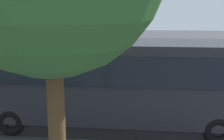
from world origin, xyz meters
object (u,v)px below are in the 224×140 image
at_px(spectator_far_right, 60,81).
at_px(stunt_motorcycle, 100,68).
at_px(tour_bus, 114,85).
at_px(parked_motorcycle_silver, 112,97).
at_px(spectator_centre, 105,82).
at_px(traffic_cone, 138,74).
at_px(spectator_far_left, 152,83).
at_px(parked_motorcycle_dark, 185,98).
at_px(spectator_right, 82,81).
at_px(spectator_left, 129,81).

distance_m(spectator_far_right, stunt_motorcycle, 5.07).
relative_size(spectator_far_right, stunt_motorcycle, 0.88).
distance_m(tour_bus, parked_motorcycle_silver, 2.55).
relative_size(spectator_centre, parked_motorcycle_silver, 0.85).
relative_size(tour_bus, traffic_cone, 16.12).
distance_m(spectator_far_left, traffic_cone, 4.85).
height_order(parked_motorcycle_silver, stunt_motorcycle, stunt_motorcycle).
distance_m(spectator_centre, parked_motorcycle_dark, 3.70).
relative_size(spectator_centre, traffic_cone, 2.77).
bearing_deg(spectator_right, stunt_motorcycle, -94.04).
bearing_deg(spectator_far_left, tour_bus, 60.39).
distance_m(spectator_left, traffic_cone, 4.88).
bearing_deg(tour_bus, parked_motorcycle_silver, -84.55).
bearing_deg(traffic_cone, stunt_motorcycle, -1.44).
bearing_deg(spectator_centre, parked_motorcycle_silver, 122.01).
bearing_deg(traffic_cone, tour_bus, 81.48).
bearing_deg(parked_motorcycle_silver, tour_bus, 95.45).
xyz_separation_m(spectator_right, stunt_motorcycle, (-0.34, -4.83, -0.43)).
height_order(spectator_right, traffic_cone, spectator_right).
relative_size(spectator_left, spectator_right, 1.03).
xyz_separation_m(parked_motorcycle_silver, parked_motorcycle_dark, (-3.29, 0.01, 0.00)).
bearing_deg(traffic_cone, spectator_centre, 70.83).
relative_size(parked_motorcycle_dark, stunt_motorcycle, 1.02).
bearing_deg(parked_motorcycle_dark, spectator_far_right, -5.91).
relative_size(tour_bus, spectator_centre, 5.82).
xyz_separation_m(tour_bus, parked_motorcycle_silver, (0.22, -2.26, -1.16)).
bearing_deg(parked_motorcycle_silver, spectator_far_left, -162.01).
distance_m(tour_bus, spectator_left, 2.97).
bearing_deg(spectator_far_left, spectator_far_right, 0.25).
relative_size(spectator_right, spectator_far_right, 1.00).
xyz_separation_m(tour_bus, traffic_cone, (-1.14, -7.64, -1.34)).
bearing_deg(spectator_far_left, parked_motorcycle_dark, 157.08).
bearing_deg(spectator_far_left, spectator_left, -0.29).
xyz_separation_m(spectator_right, traffic_cone, (-2.77, -4.77, -0.74)).
bearing_deg(spectator_centre, traffic_cone, -109.17).
distance_m(spectator_far_left, parked_motorcycle_silver, 2.00).
height_order(parked_motorcycle_dark, traffic_cone, parked_motorcycle_dark).
bearing_deg(spectator_left, spectator_far_right, 0.43).
distance_m(parked_motorcycle_dark, stunt_motorcycle, 6.98).
height_order(parked_motorcycle_silver, traffic_cone, parked_motorcycle_silver).
relative_size(spectator_right, parked_motorcycle_dark, 0.86).
bearing_deg(traffic_cone, spectator_right, 59.83).
bearing_deg(tour_bus, spectator_far_right, -46.85).
bearing_deg(traffic_cone, spectator_far_right, 51.61).
bearing_deg(stunt_motorcycle, spectator_far_right, 74.22).
bearing_deg(stunt_motorcycle, spectator_right, 85.96).
bearing_deg(parked_motorcycle_dark, spectator_right, -7.62).
bearing_deg(stunt_motorcycle, spectator_far_left, 120.98).
relative_size(spectator_right, parked_motorcycle_silver, 0.85).
bearing_deg(spectator_far_left, parked_motorcycle_silver, 17.99).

